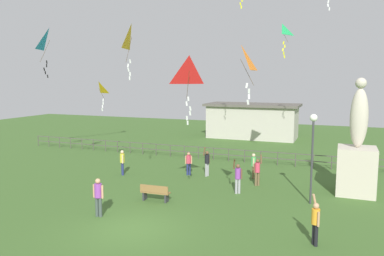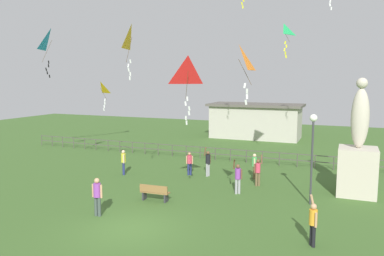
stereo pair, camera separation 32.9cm
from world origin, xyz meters
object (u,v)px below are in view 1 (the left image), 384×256
person_0 (253,164)px  kite_2 (189,73)px  statue_monument (357,160)px  kite_1 (132,38)px  person_3 (238,176)px  kite_4 (282,32)px  kite_0 (50,41)px  person_6 (257,170)px  person_4 (122,161)px  person_7 (189,162)px  kite_7 (241,61)px  lamppost (313,139)px  person_2 (98,195)px  park_bench (155,192)px  person_1 (207,161)px  person_5 (316,220)px  kite_6 (99,89)px

person_0 → kite_2: kite_2 is taller
statue_monument → kite_1: 13.48m
person_3 → kite_4: (1.12, 6.51, 8.20)m
kite_0 → kite_1: size_ratio=1.04×
person_6 → kite_2: 7.94m
person_4 → person_7: bearing=20.7°
kite_7 → lamppost: bearing=58.5°
person_2 → kite_4: kite_4 is taller
park_bench → person_7: 5.55m
person_2 → kite_1: size_ratio=0.60×
park_bench → kite_4: size_ratio=0.70×
person_7 → kite_1: (-1.45, -4.31, 7.36)m
person_1 → kite_1: (-2.62, -4.50, 7.27)m
person_4 → person_3: bearing=-8.8°
person_5 → lamppost: bearing=96.2°
person_3 → kite_0: bearing=-179.6°
person_2 → person_3: size_ratio=0.92×
person_1 → kite_0: kite_0 is taller
person_5 → kite_7: (-3.08, 0.74, 5.84)m
statue_monument → kite_4: bearing=137.9°
person_0 → person_4: person_4 is taller
kite_4 → lamppost: bearing=-68.9°
person_5 → kite_6: kite_6 is taller
kite_4 → kite_6: kite_4 is taller
person_1 → kite_1: 8.95m
person_0 → person_5: (4.20, -8.60, 0.05)m
statue_monument → kite_2: kite_2 is taller
person_1 → lamppost: bearing=-26.4°
person_2 → person_6: (5.54, 7.53, -0.09)m
person_6 → person_2: bearing=-126.3°
lamppost → person_6: 4.47m
park_bench → person_3: person_3 is taller
statue_monument → lamppost: bearing=-129.3°
park_bench → person_7: size_ratio=1.01×
person_5 → kite_4: (-3.18, 11.73, 8.20)m
park_bench → kite_0: bearing=162.4°
person_2 → person_5: 9.20m
park_bench → person_5: person_5 is taller
lamppost → person_3: size_ratio=2.35×
statue_monument → person_4: bearing=-175.8°
person_3 → person_4: (-7.88, 1.22, -0.03)m
person_6 → person_0: bearing=110.5°
person_3 → kite_2: 6.60m
person_7 → kite_1: bearing=-108.6°
person_4 → park_bench: bearing=-42.7°
kite_0 → person_6: bearing=8.8°
person_6 → kite_1: 10.10m
park_bench → person_5: size_ratio=0.80×
person_4 → kite_2: (6.49, -4.71, 5.46)m
person_2 → kite_2: bearing=31.5°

